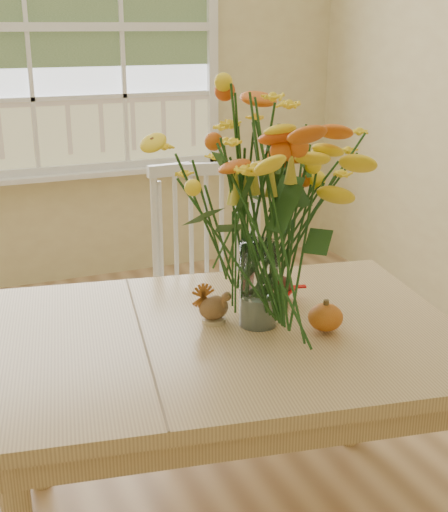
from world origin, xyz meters
name	(u,v)px	position (x,y,z in m)	size (l,w,h in m)	color
floor	(152,492)	(0.00, 0.00, -0.01)	(4.00, 4.50, 0.01)	#9E754C
wall_back	(29,63)	(0.00, 2.25, 1.35)	(4.00, 0.02, 2.70)	#D4C087
window	(27,30)	(0.00, 2.21, 1.53)	(2.42, 0.12, 1.74)	silver
dining_table	(227,358)	(0.16, -0.30, 0.63)	(1.50, 1.18, 0.72)	tan
windsor_chair	(210,281)	(0.41, 0.48, 0.56)	(0.57, 0.55, 1.01)	white
flower_vase	(260,200)	(0.26, -0.30, 1.10)	(0.53, 0.53, 0.63)	white
pumpkin	(325,319)	(0.41, -0.42, 0.76)	(0.10, 0.10, 0.08)	#C45317
turkey_figurine	(214,308)	(0.14, -0.23, 0.77)	(0.09, 0.07, 0.11)	#CCB78C
dark_gourd	(278,289)	(0.39, -0.16, 0.76)	(0.13, 0.09, 0.08)	#38160F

